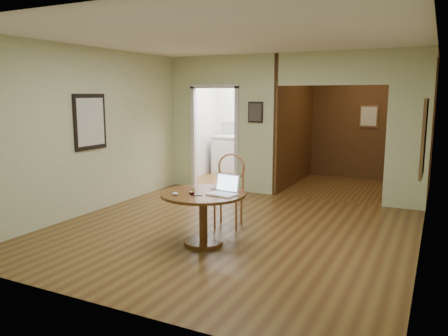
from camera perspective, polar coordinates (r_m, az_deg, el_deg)
The scene contains 11 objects.
floor at distance 6.30m, azimuth 0.43°, elevation -8.33°, with size 5.00×5.00×0.00m, color #4E2F16.
room_shell at distance 9.06m, azimuth 6.38°, elevation 5.40°, with size 5.20×7.50×5.00m.
dining_table at distance 5.68m, azimuth -2.73°, elevation -4.99°, with size 1.10×1.10×0.69m.
chair at distance 6.47m, azimuth 0.72°, elevation -2.39°, with size 0.53×0.53×1.07m.
open_laptop at distance 5.55m, azimuth 0.09°, elevation -2.75°, with size 0.38×0.34×0.24m.
closed_laptop at distance 5.81m, azimuth -0.40°, elevation -2.71°, with size 0.31×0.20×0.02m, color #BDBCC1.
mouse at distance 5.52m, azimuth -6.40°, elevation -3.36°, with size 0.10×0.05×0.04m, color white.
wine_glass at distance 5.52m, azimuth -4.23°, elevation -3.02°, with size 0.08×0.08×0.09m, color white, non-canonical shape.
pen at distance 5.47m, azimuth -3.45°, elevation -3.61°, with size 0.01×0.01×0.13m, color #0D0D5C.
kitchen_cabinet at distance 10.49m, azimuth 3.84°, elevation 1.53°, with size 2.06×0.60×0.94m.
grocery_bag at distance 10.23m, azimuth 6.64°, elevation 4.65°, with size 0.26×0.22×0.26m, color beige.
Camera 1 is at (2.62, -5.39, 1.94)m, focal length 35.00 mm.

